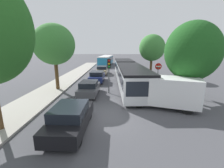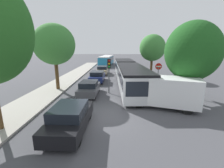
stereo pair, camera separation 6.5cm
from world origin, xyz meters
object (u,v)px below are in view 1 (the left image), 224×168
tree_right_near (192,51)px  tree_right_mid (152,48)px  articulated_bus (128,72)px  city_bus_rear (106,60)px  no_entry_sign (158,72)px  queued_car_graphite (89,88)px  queued_car_tan (102,70)px  queued_car_black (71,118)px  tree_left_mid (54,45)px  traffic_light (109,68)px  white_van (166,91)px  direction_sign_post (175,68)px  queued_car_navy (97,76)px

tree_right_near → tree_right_mid: (-0.35, 11.82, 0.26)m
articulated_bus → city_bus_rear: (-3.95, 20.44, -0.09)m
no_entry_sign → tree_right_mid: bearing=172.3°
city_bus_rear → queued_car_graphite: 25.54m
no_entry_sign → tree_right_mid: 8.24m
queued_car_graphite → queued_car_tan: bearing=-0.3°
queued_car_black → no_entry_sign: no_entry_sign is taller
queued_car_black → tree_right_near: size_ratio=0.66×
queued_car_graphite → tree_left_mid: size_ratio=0.58×
articulated_bus → traffic_light: (-2.20, -4.44, 1.02)m
queued_car_graphite → white_van: white_van is taller
tree_right_mid → direction_sign_post: bearing=-89.7°
queued_car_black → traffic_light: (1.80, 6.96, 1.76)m
city_bus_rear → white_van: bearing=-162.7°
queued_car_tan → direction_sign_post: bearing=-143.2°
queued_car_graphite → no_entry_sign: 7.65m
articulated_bus → white_van: bearing=13.7°
tree_right_mid → tree_left_mid: bearing=-144.1°
queued_car_tan → no_entry_sign: bearing=-142.7°
queued_car_black → queued_car_navy: bearing=0.8°
queued_car_black → no_entry_sign: bearing=-37.9°
city_bus_rear → no_entry_sign: size_ratio=4.00×
queued_car_navy → tree_right_near: bearing=-129.9°
direction_sign_post → tree_right_near: 2.85m
white_van → tree_right_mid: bearing=-80.1°
articulated_bus → queued_car_navy: bearing=-101.3°
queued_car_graphite → traffic_light: (1.87, 0.65, 1.81)m
queued_car_black → tree_right_near: (8.47, 4.77, 3.40)m
queued_car_black → white_van: white_van is taller
direction_sign_post → queued_car_black: bearing=36.8°
queued_car_graphite → direction_sign_post: direction_sign_post is taller
queued_car_navy → direction_sign_post: size_ratio=1.15×
tree_left_mid → tree_right_near: 12.63m
articulated_bus → tree_right_near: 8.43m
queued_car_tan → tree_left_mid: bearing=159.8°
tree_right_mid → queued_car_tan: bearing=169.0°
white_van → traffic_light: traffic_light is taller
articulated_bus → traffic_light: 5.06m
queued_car_black → tree_left_mid: bearing=25.9°
queued_car_graphite → queued_car_tan: 11.82m
queued_car_black → direction_sign_post: (8.16, 7.11, 1.81)m
queued_car_black → tree_right_mid: bearing=-25.2°
city_bus_rear → queued_car_tan: (0.12, -13.71, -0.68)m
queued_car_tan → direction_sign_post: (7.99, -11.01, 1.85)m
queued_car_tan → tree_right_near: bearing=-147.3°
queued_car_tan → no_entry_sign: size_ratio=1.42×
queued_car_tan → no_entry_sign: 11.65m
articulated_bus → direction_sign_post: size_ratio=4.81×
traffic_light → tree_left_mid: (-5.53, 1.03, 2.23)m
queued_car_tan → tree_left_mid: 11.58m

